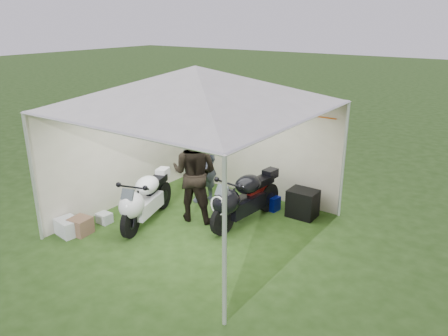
{
  "coord_description": "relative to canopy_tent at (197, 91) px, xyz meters",
  "views": [
    {
      "loc": [
        4.68,
        -5.84,
        3.78
      ],
      "look_at": [
        0.35,
        0.35,
        1.15
      ],
      "focal_mm": 35.0,
      "sensor_mm": 36.0,
      "label": 1
    }
  ],
  "objects": [
    {
      "name": "ground",
      "position": [
        0.0,
        -0.03,
        -2.58
      ],
      "size": [
        80.0,
        80.0,
        0.0
      ],
      "primitive_type": "plane",
      "color": "#224012",
      "rests_on": "ground"
    },
    {
      "name": "canopy_tent",
      "position": [
        0.0,
        0.0,
        0.0
      ],
      "size": [
        5.66,
        5.66,
        3.0
      ],
      "color": "silver",
      "rests_on": "ground"
    },
    {
      "name": "motorcycle_white",
      "position": [
        -0.91,
        -0.52,
        -2.05
      ],
      "size": [
        0.82,
        1.85,
        0.93
      ],
      "rotation": [
        0.0,
        0.0,
        0.3
      ],
      "color": "black",
      "rests_on": "ground"
    },
    {
      "name": "motorcycle_black",
      "position": [
        0.62,
        0.55,
        -2.03
      ],
      "size": [
        0.56,
        1.97,
        0.97
      ],
      "rotation": [
        0.0,
        0.0,
        -0.1
      ],
      "color": "black",
      "rests_on": "ground"
    },
    {
      "name": "paddock_stand",
      "position": [
        0.71,
        1.44,
        -2.43
      ],
      "size": [
        0.41,
        0.28,
        0.29
      ],
      "primitive_type": "cube",
      "rotation": [
        0.0,
        0.0,
        -0.1
      ],
      "color": "#0C1CBB",
      "rests_on": "ground"
    },
    {
      "name": "person_dark_jacket",
      "position": [
        -0.27,
        0.22,
        -1.62
      ],
      "size": [
        1.08,
        0.93,
        1.91
      ],
      "primitive_type": "imported",
      "rotation": [
        0.0,
        0.0,
        3.39
      ],
      "color": "black",
      "rests_on": "ground"
    },
    {
      "name": "person_blue_jacket",
      "position": [
        -0.68,
        0.98,
        -1.69
      ],
      "size": [
        0.71,
        0.78,
        1.78
      ],
      "primitive_type": "imported",
      "rotation": [
        0.0,
        0.0,
        -2.16
      ],
      "color": "#545972",
      "rests_on": "ground"
    },
    {
      "name": "equipment_box",
      "position": [
        1.42,
        1.51,
        -2.3
      ],
      "size": [
        0.56,
        0.45,
        0.55
      ],
      "primitive_type": "cube",
      "rotation": [
        0.0,
        0.0,
        0.01
      ],
      "color": "black",
      "rests_on": "ground"
    },
    {
      "name": "crate_0",
      "position": [
        -1.75,
        -1.64,
        -2.43
      ],
      "size": [
        0.49,
        0.41,
        0.3
      ],
      "primitive_type": "cube",
      "rotation": [
        0.0,
        0.0,
        -0.14
      ],
      "color": "silver",
      "rests_on": "ground"
    },
    {
      "name": "crate_1",
      "position": [
        -1.59,
        -1.5,
        -2.42
      ],
      "size": [
        0.38,
        0.38,
        0.31
      ],
      "primitive_type": "cube",
      "rotation": [
        0.0,
        0.0,
        0.11
      ],
      "color": "brown",
      "rests_on": "ground"
    },
    {
      "name": "crate_2",
      "position": [
        -1.59,
        -0.95,
        -2.48
      ],
      "size": [
        0.27,
        0.22,
        0.2
      ],
      "primitive_type": "cube",
      "rotation": [
        0.0,
        0.0,
        0.0
      ],
      "color": "silver",
      "rests_on": "ground"
    }
  ]
}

